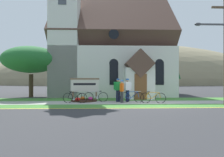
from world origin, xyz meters
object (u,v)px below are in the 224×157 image
Objects in this scene: bicycle_yellow at (96,97)px; bicycle_black at (132,97)px; cyclist_in_red_jersey at (127,88)px; cyclist_in_blue_jersey at (118,88)px; roadside_conifer at (166,54)px; bicycle_white at (153,98)px; utility_pole at (224,40)px; church_sign at (85,85)px; bicycle_orange at (75,98)px; yard_deciduous_tree at (31,60)px; cyclist_in_yellow_jersey at (122,90)px.

bicycle_black is at bearing -12.93° from bicycle_yellow.
bicycle_black is at bearing -61.39° from cyclist_in_red_jersey.
roadside_conifer reaches higher than cyclist_in_blue_jersey.
bicycle_white is 5.88m from utility_pole.
bicycle_yellow is 11.63m from roadside_conifer.
church_sign is 3.35m from cyclist_in_red_jersey.
bicycle_orange is 1.01× the size of cyclist_in_red_jersey.
utility_pole is 1.46× the size of yard_deciduous_tree.
utility_pole is (6.41, -1.58, 3.27)m from cyclist_in_yellow_jersey.
cyclist_in_red_jersey is 0.23× the size of utility_pole.
cyclist_in_yellow_jersey is 10.91m from roadside_conifer.
bicycle_black is 0.84m from cyclist_in_red_jersey.
cyclist_in_red_jersey is (0.47, 0.66, 0.08)m from cyclist_in_yellow_jersey.
church_sign is 1.42× the size of cyclist_in_yellow_jersey.
yard_deciduous_tree reaches higher than bicycle_orange.
yard_deciduous_tree is at bearing 145.97° from bicycle_yellow.
cyclist_in_blue_jersey is 0.23× the size of roadside_conifer.
church_sign is 10.15m from utility_pole.
utility_pole reaches higher than bicycle_yellow.
church_sign reaches higher than bicycle_yellow.
yard_deciduous_tree is at bearing 153.31° from cyclist_in_red_jersey.
yard_deciduous_tree is at bearing 133.84° from bicycle_orange.
bicycle_yellow is (1.44, 0.76, -0.00)m from bicycle_orange.
church_sign is 0.44× the size of yard_deciduous_tree.
cyclist_in_yellow_jersey is at bearing 166.12° from utility_pole.
utility_pole is 1.04× the size of roadside_conifer.
utility_pole is at bearing -13.88° from cyclist_in_yellow_jersey.
utility_pole reaches higher than cyclist_in_yellow_jersey.
cyclist_in_yellow_jersey is 0.94× the size of cyclist_in_red_jersey.
roadside_conifer is (5.70, 8.59, 3.55)m from cyclist_in_yellow_jersey.
church_sign is at bearing 139.18° from bicycle_yellow.
bicycle_orange is at bearing 179.92° from cyclist_in_yellow_jersey.
cyclist_in_blue_jersey is 1.00× the size of cyclist_in_red_jersey.
cyclist_in_blue_jersey is at bearing 161.99° from bicycle_white.
bicycle_orange is 10.55m from utility_pole.
bicycle_yellow is 2.41m from cyclist_in_red_jersey.
bicycle_orange is 1.08× the size of cyclist_in_yellow_jersey.
bicycle_white is at bearing -18.01° from cyclist_in_blue_jersey.
bicycle_white is at bearing -16.27° from bicycle_black.
roadside_conifer is (7.55, 7.83, 4.11)m from bicycle_yellow.
utility_pole is at bearing -17.45° from bicycle_white.
utility_pole reaches higher than bicycle_white.
bicycle_white is at bearing 162.55° from utility_pole.
cyclist_in_red_jersey is at bearing 54.57° from cyclist_in_yellow_jersey.
church_sign is 1.33× the size of cyclist_in_red_jersey.
church_sign is at bearing 164.65° from cyclist_in_red_jersey.
bicycle_orange is 1.00× the size of bicycle_black.
bicycle_orange is at bearing -170.29° from cyclist_in_blue_jersey.
bicycle_black is (3.50, -1.38, -0.79)m from church_sign.
roadside_conifer reaches higher than bicycle_white.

